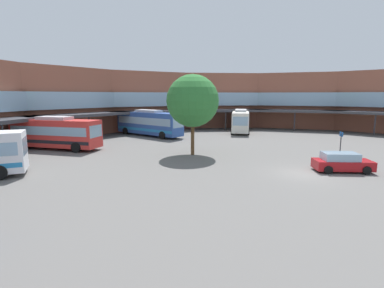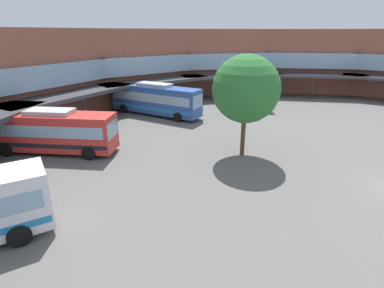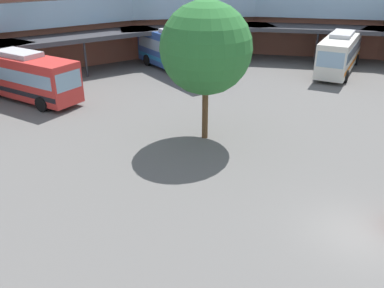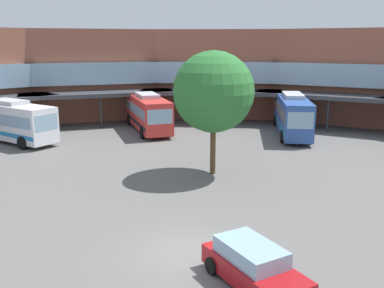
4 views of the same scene
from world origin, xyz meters
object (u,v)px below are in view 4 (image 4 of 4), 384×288
(bus_3, at_px, (292,113))
(plaza_tree, at_px, (213,92))
(bus_0, at_px, (10,121))
(parked_car, at_px, (253,266))
(bus_4, at_px, (148,112))

(bus_3, height_order, plaza_tree, plaza_tree)
(bus_0, distance_m, parked_car, 29.73)
(bus_0, bearing_deg, plaza_tree, 5.72)
(bus_0, relative_size, bus_4, 0.95)
(parked_car, xyz_separation_m, plaza_tree, (-2.00, 13.60, 4.75))
(bus_4, bearing_deg, bus_0, -84.82)
(bus_3, height_order, parked_car, bus_3)
(bus_0, bearing_deg, bus_3, 42.36)
(bus_3, relative_size, plaza_tree, 1.47)
(bus_3, height_order, bus_4, bus_3)
(bus_0, bearing_deg, bus_4, 57.91)
(bus_3, bearing_deg, plaza_tree, -25.88)
(bus_3, distance_m, bus_4, 14.08)
(bus_4, xyz_separation_m, plaza_tree, (7.02, -14.12, 3.61))
(bus_0, height_order, bus_3, bus_3)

